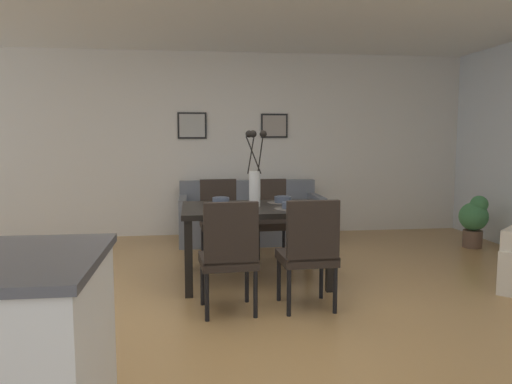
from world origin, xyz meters
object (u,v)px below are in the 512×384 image
dining_table (255,215)px  bowl_far_left (291,205)px  framed_picture_center (274,126)px  potted_plant (474,219)px  framed_picture_left (192,126)px  dining_chair_far_left (309,249)px  sofa (250,220)px  bowl_near_left (224,206)px  bowl_near_right (221,200)px  dining_chair_far_right (270,215)px  dining_chair_near_right (219,216)px  centerpiece_vase (255,177)px  bowl_far_right (283,199)px  dining_chair_near_left (229,252)px

dining_table → bowl_far_left: 0.40m
framed_picture_center → potted_plant: framed_picture_center is taller
dining_table → framed_picture_left: (-0.59, 2.41, 0.91)m
dining_chair_far_left → sofa: dining_chair_far_left is taller
bowl_far_left → potted_plant: size_ratio=0.25×
bowl_near_left → bowl_near_right: (0.00, 0.44, 0.00)m
bowl_near_right → dining_chair_far_right: bearing=47.3°
sofa → framed_picture_left: 1.58m
dining_chair_near_right → sofa: bearing=64.7°
centerpiece_vase → dining_chair_far_right: bearing=71.7°
dining_chair_far_left → bowl_near_right: size_ratio=5.41×
dining_chair_near_right → sofa: (0.47, 0.99, -0.23)m
dining_chair_far_left → framed_picture_center: size_ratio=2.37×
dining_chair_near_right → dining_chair_far_right: 0.59m
centerpiece_vase → bowl_near_right: 0.45m
sofa → framed_picture_left: size_ratio=4.67×
dining_chair_far_left → framed_picture_left: bearing=105.6°
dining_chair_far_left → bowl_far_right: dining_chair_far_left is taller
dining_chair_near_right → dining_chair_far_right: (0.58, -0.05, 0.00)m
dining_table → bowl_near_right: (-0.32, 0.22, 0.13)m
bowl_near_left → framed_picture_left: 2.76m
dining_chair_far_left → dining_chair_far_right: bearing=91.4°
dining_chair_near_left → bowl_far_right: size_ratio=5.41×
dining_table → bowl_near_right: 0.40m
dining_chair_near_right → dining_chair_far_right: bearing=-4.6°
dining_table → centerpiece_vase: size_ratio=1.90×
bowl_near_left → bowl_far_left: (0.63, 0.00, 0.00)m
dining_chair_far_right → bowl_near_right: 0.93m
dining_chair_far_right → framed_picture_center: bearing=79.0°
bowl_far_left → dining_chair_near_right: bearing=118.1°
centerpiece_vase → bowl_near_left: bearing=-145.0°
sofa → potted_plant: 2.90m
framed_picture_center → dining_chair_far_left: bearing=-94.5°
dining_chair_far_left → potted_plant: dining_chair_far_left is taller
bowl_far_left → bowl_far_right: (0.00, 0.44, 0.00)m
potted_plant → centerpiece_vase: bearing=-159.3°
bowl_near_right → bowl_far_right: size_ratio=1.00×
dining_table → potted_plant: (2.97, 1.12, -0.28)m
bowl_near_right → bowl_far_left: same height
bowl_near_left → sofa: 2.25m
dining_table → centerpiece_vase: centerpiece_vase is taller
dining_chair_near_left → bowl_near_left: dining_chair_near_left is taller
dining_table → dining_chair_near_right: 0.98m
framed_picture_center → potted_plant: (2.38, -1.29, -1.20)m
bowl_near_right → framed_picture_left: 2.34m
framed_picture_left → dining_chair_near_left: bearing=-85.3°
dining_chair_near_left → framed_picture_left: bearing=94.7°
bowl_near_right → bowl_far_left: 0.77m
centerpiece_vase → bowl_near_right: size_ratio=4.32×
dining_chair_far_left → centerpiece_vase: centerpiece_vase is taller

